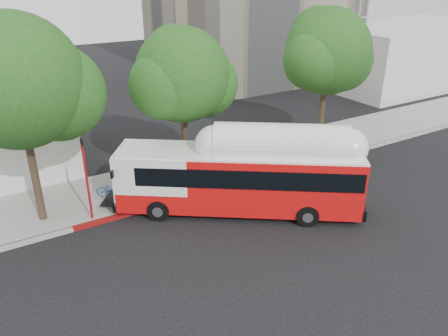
% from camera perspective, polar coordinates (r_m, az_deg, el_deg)
% --- Properties ---
extents(ground, '(120.00, 120.00, 0.00)m').
position_cam_1_polar(ground, '(21.39, 4.81, -6.97)').
color(ground, black).
rests_on(ground, ground).
extents(sidewalk, '(60.00, 5.00, 0.15)m').
position_cam_1_polar(sidewalk, '(26.24, -3.46, -0.49)').
color(sidewalk, gray).
rests_on(sidewalk, ground).
extents(curb_strip, '(60.00, 0.30, 0.15)m').
position_cam_1_polar(curb_strip, '(24.19, -0.57, -2.71)').
color(curb_strip, gray).
rests_on(curb_strip, ground).
extents(red_curb_segment, '(10.00, 0.32, 0.16)m').
position_cam_1_polar(red_curb_segment, '(22.99, -7.03, -4.45)').
color(red_curb_segment, maroon).
rests_on(red_curb_segment, ground).
extents(street_tree_left, '(6.67, 5.80, 9.74)m').
position_cam_1_polar(street_tree_left, '(20.83, -24.14, 9.83)').
color(street_tree_left, '#2D2116').
rests_on(street_tree_left, ground).
extents(street_tree_mid, '(5.75, 5.00, 8.62)m').
position_cam_1_polar(street_tree_mid, '(23.71, -4.60, 11.68)').
color(street_tree_mid, '#2D2116').
rests_on(street_tree_mid, ground).
extents(street_tree_right, '(6.21, 5.40, 9.18)m').
position_cam_1_polar(street_tree_right, '(29.30, 13.90, 14.22)').
color(street_tree_right, '#2D2116').
rests_on(street_tree_right, ground).
extents(horizon_block, '(20.00, 12.00, 6.00)m').
position_cam_1_polar(horizon_block, '(51.77, 22.40, 13.68)').
color(horizon_block, silver).
rests_on(horizon_block, ground).
extents(transit_bus, '(11.58, 9.08, 3.74)m').
position_cam_1_polar(transit_bus, '(21.40, 2.15, -1.54)').
color(transit_bus, red).
rests_on(transit_bus, ground).
extents(signal_pole, '(0.12, 0.40, 4.21)m').
position_cam_1_polar(signal_pole, '(21.31, -17.46, -1.63)').
color(signal_pole, red).
rests_on(signal_pole, ground).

